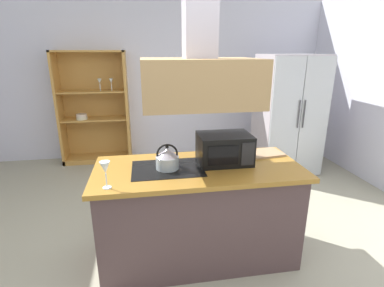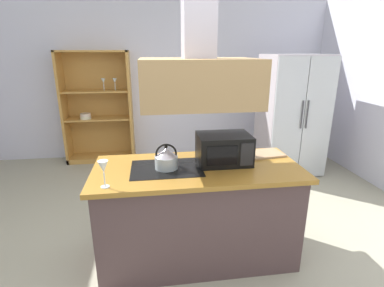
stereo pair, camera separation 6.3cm
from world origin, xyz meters
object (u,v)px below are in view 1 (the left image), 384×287
at_px(dish_cabinet, 95,114).
at_px(kettle, 167,158).
at_px(wine_glass_on_counter, 105,169).
at_px(microwave, 224,149).
at_px(cutting_board, 264,153).
at_px(refrigerator, 288,115).

xyz_separation_m(dish_cabinet, kettle, (1.01, -2.80, 0.17)).
height_order(dish_cabinet, wine_glass_on_counter, dish_cabinet).
bearing_deg(microwave, wine_glass_on_counter, -159.83).
bearing_deg(dish_cabinet, microwave, -60.92).
height_order(dish_cabinet, cutting_board, dish_cabinet).
bearing_deg(wine_glass_on_counter, dish_cabinet, 99.93).
xyz_separation_m(refrigerator, microwave, (-1.52, -1.80, 0.13)).
xyz_separation_m(cutting_board, microwave, (-0.44, -0.15, 0.12)).
xyz_separation_m(refrigerator, dish_cabinet, (-3.04, 0.93, -0.08)).
height_order(kettle, cutting_board, kettle).
height_order(microwave, wine_glass_on_counter, microwave).
relative_size(kettle, microwave, 0.47).
height_order(cutting_board, wine_glass_on_counter, wine_glass_on_counter).
bearing_deg(cutting_board, microwave, -161.52).
height_order(kettle, microwave, microwave).
distance_m(dish_cabinet, microwave, 3.13).
bearing_deg(dish_cabinet, wine_glass_on_counter, -80.07).
relative_size(refrigerator, microwave, 3.93).
bearing_deg(refrigerator, kettle, -137.50).
bearing_deg(kettle, dish_cabinet, 109.81).
bearing_deg(cutting_board, refrigerator, 56.75).
bearing_deg(dish_cabinet, cutting_board, -52.81).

